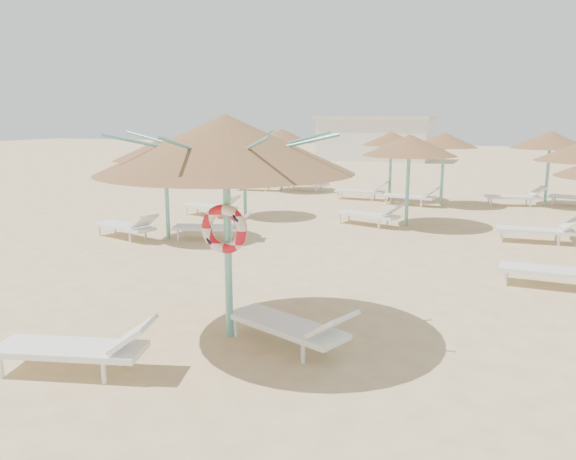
% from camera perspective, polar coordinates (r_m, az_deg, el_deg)
% --- Properties ---
extents(ground, '(120.00, 120.00, 0.00)m').
position_cam_1_polar(ground, '(8.25, -5.75, -11.46)').
color(ground, '#DEC687').
rests_on(ground, ground).
extents(main_palapa, '(3.62, 3.62, 3.24)m').
position_cam_1_polar(main_palapa, '(7.94, -6.35, 8.62)').
color(main_palapa, '#6AB7AA').
rests_on(main_palapa, ground).
extents(lounger_main_a, '(2.11, 1.11, 0.74)m').
position_cam_1_polar(lounger_main_a, '(7.70, -20.36, -11.07)').
color(lounger_main_a, white).
rests_on(lounger_main_a, ground).
extents(lounger_main_b, '(2.09, 1.29, 0.73)m').
position_cam_1_polar(lounger_main_b, '(7.93, 0.52, -9.67)').
color(lounger_main_b, white).
rests_on(lounger_main_b, ground).
extents(palapa_field, '(19.84, 14.32, 2.72)m').
position_cam_1_polar(palapa_field, '(17.05, 18.15, 7.87)').
color(palapa_field, '#6AB7AA').
rests_on(palapa_field, ground).
extents(service_hut, '(8.40, 4.40, 3.25)m').
position_cam_1_polar(service_hut, '(42.84, 8.84, 9.23)').
color(service_hut, silver).
rests_on(service_hut, ground).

